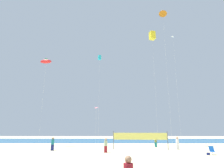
# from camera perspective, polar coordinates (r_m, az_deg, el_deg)

# --- Properties ---
(ground_plane) EXTENTS (120.00, 120.00, 0.00)m
(ground_plane) POSITION_cam_1_polar(r_m,az_deg,el_deg) (18.54, 5.76, -21.65)
(ground_plane) COLOR beige
(ocean_band) EXTENTS (120.00, 20.00, 0.01)m
(ocean_band) POSITION_cam_1_polar(r_m,az_deg,el_deg) (48.30, 2.48, -16.71)
(ocean_band) COLOR #28608C
(ocean_band) RESTS_ON ground
(beachgoer_olive_shirt) EXTENTS (0.36, 0.36, 1.56)m
(beachgoer_olive_shirt) POSITION_cam_1_polar(r_m,az_deg,el_deg) (31.00, 13.09, -16.57)
(beachgoer_olive_shirt) COLOR #19727A
(beachgoer_olive_shirt) RESTS_ON ground
(beachgoer_teal_shirt) EXTENTS (0.37, 0.37, 1.64)m
(beachgoer_teal_shirt) POSITION_cam_1_polar(r_m,az_deg,el_deg) (26.50, -17.54, -16.78)
(beachgoer_teal_shirt) COLOR navy
(beachgoer_teal_shirt) RESTS_ON ground
(beachgoer_white_shirt) EXTENTS (0.38, 0.38, 1.67)m
(beachgoer_white_shirt) POSITION_cam_1_polar(r_m,az_deg,el_deg) (27.56, 19.20, -16.48)
(beachgoer_white_shirt) COLOR white
(beachgoer_white_shirt) RESTS_ON ground
(beachgoer_sage_shirt) EXTENTS (0.37, 0.37, 1.63)m
(beachgoer_sage_shirt) POSITION_cam_1_polar(r_m,az_deg,el_deg) (23.21, -1.91, -17.91)
(beachgoer_sage_shirt) COLOR maroon
(beachgoer_sage_shirt) RESTS_ON ground
(folding_beach_chair) EXTENTS (0.52, 0.65, 0.89)m
(folding_beach_chair) POSITION_cam_1_polar(r_m,az_deg,el_deg) (23.89, 28.07, -17.26)
(folding_beach_chair) COLOR #1959B2
(folding_beach_chair) RESTS_ON ground
(volleyball_net) EXTENTS (7.24, 0.95, 2.40)m
(volleyball_net) POSITION_cam_1_polar(r_m,az_deg,el_deg) (26.63, 8.47, -15.60)
(volleyball_net) COLOR #4C4C51
(volleyball_net) RESTS_ON ground
(beach_handbag) EXTENTS (0.31, 0.16, 0.25)m
(beach_handbag) POSITION_cam_1_polar(r_m,az_deg,el_deg) (23.36, 27.14, -18.32)
(beach_handbag) COLOR navy
(beach_handbag) RESTS_ON ground
(kite_orange_delta) EXTENTS (1.38, 0.64, 22.44)m
(kite_orange_delta) POSITION_cam_1_polar(r_m,az_deg,el_deg) (35.36, 15.14, 19.62)
(kite_orange_delta) COLOR silver
(kite_orange_delta) RESTS_ON ground
(kite_cyan_box) EXTENTS (0.72, 0.72, 17.37)m
(kite_cyan_box) POSITION_cam_1_polar(r_m,az_deg,el_deg) (38.87, -3.80, 7.89)
(kite_cyan_box) COLOR silver
(kite_cyan_box) RESTS_ON ground
(kite_yellow_box) EXTENTS (1.21, 1.21, 21.33)m
(kite_yellow_box) POSITION_cam_1_polar(r_m,az_deg,el_deg) (38.90, 12.09, 14.12)
(kite_yellow_box) COLOR silver
(kite_yellow_box) RESTS_ON ground
(kite_white_diamond) EXTENTS (0.87, 0.87, 21.53)m
(kite_white_diamond) POSITION_cam_1_polar(r_m,az_deg,el_deg) (41.76, 18.01, 12.92)
(kite_white_diamond) COLOR silver
(kite_white_diamond) RESTS_ON ground
(kite_pink_diamond) EXTENTS (0.70, 0.70, 6.28)m
(kite_pink_diamond) POSITION_cam_1_polar(r_m,az_deg,el_deg) (31.30, -4.82, -7.25)
(kite_pink_diamond) COLOR silver
(kite_pink_diamond) RESTS_ON ground
(kite_red_inflatable) EXTENTS (2.08, 0.83, 15.10)m
(kite_red_inflatable) POSITION_cam_1_polar(r_m,az_deg,el_deg) (36.15, -19.39, 6.43)
(kite_red_inflatable) COLOR silver
(kite_red_inflatable) RESTS_ON ground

